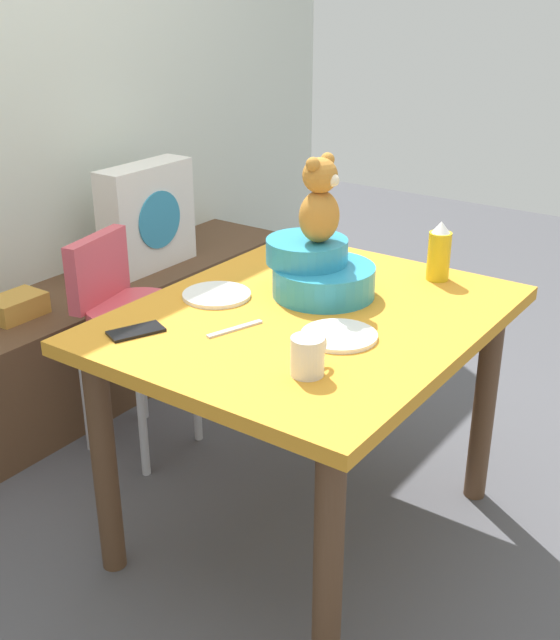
% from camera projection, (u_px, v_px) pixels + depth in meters
% --- Properties ---
extents(ground_plane, '(8.00, 8.00, 0.00)m').
position_uv_depth(ground_plane, '(306.00, 527.00, 2.49)').
color(ground_plane, '#4C4C51').
extents(window_bench, '(2.60, 0.44, 0.46)m').
position_uv_depth(window_bench, '(46.00, 363.00, 3.04)').
color(window_bench, brown).
rests_on(window_bench, ground_plane).
extents(pillow_floral_right, '(0.44, 0.15, 0.44)m').
position_uv_depth(pillow_floral_right, '(147.00, 217.00, 3.28)').
color(pillow_floral_right, white).
rests_on(pillow_floral_right, window_bench).
extents(book_stack, '(0.20, 0.14, 0.08)m').
position_uv_depth(book_stack, '(16.00, 306.00, 2.86)').
color(book_stack, gold).
rests_on(book_stack, window_bench).
extents(dining_table, '(1.12, 0.92, 0.74)m').
position_uv_depth(dining_table, '(309.00, 348.00, 2.24)').
color(dining_table, orange).
rests_on(dining_table, ground_plane).
extents(highchair, '(0.39, 0.50, 0.79)m').
position_uv_depth(highchair, '(132.00, 315.00, 2.74)').
color(highchair, '#D84C59').
rests_on(highchair, ground_plane).
extents(infant_seat_teal, '(0.30, 0.33, 0.16)m').
position_uv_depth(infant_seat_teal, '(318.00, 271.00, 2.30)').
color(infant_seat_teal, teal).
rests_on(infant_seat_teal, dining_table).
extents(teddy_bear, '(0.13, 0.12, 0.25)m').
position_uv_depth(teddy_bear, '(320.00, 202.00, 2.21)').
color(teddy_bear, '#B6762D').
rests_on(teddy_bear, infant_seat_teal).
extents(ketchup_bottle, '(0.07, 0.07, 0.18)m').
position_uv_depth(ketchup_bottle, '(439.00, 252.00, 2.40)').
color(ketchup_bottle, gold).
rests_on(ketchup_bottle, dining_table).
extents(coffee_mug, '(0.12, 0.08, 0.09)m').
position_uv_depth(coffee_mug, '(308.00, 356.00, 1.84)').
color(coffee_mug, silver).
rests_on(coffee_mug, dining_table).
extents(dinner_plate_near, '(0.20, 0.20, 0.01)m').
position_uv_depth(dinner_plate_near, '(339.00, 336.00, 2.04)').
color(dinner_plate_near, white).
rests_on(dinner_plate_near, dining_table).
extents(dinner_plate_far, '(0.20, 0.20, 0.01)m').
position_uv_depth(dinner_plate_far, '(217.00, 295.00, 2.30)').
color(dinner_plate_far, white).
rests_on(dinner_plate_far, dining_table).
extents(cell_phone, '(0.16, 0.12, 0.01)m').
position_uv_depth(cell_phone, '(136.00, 331.00, 2.07)').
color(cell_phone, black).
rests_on(cell_phone, dining_table).
extents(table_fork, '(0.17, 0.07, 0.01)m').
position_uv_depth(table_fork, '(235.00, 329.00, 2.08)').
color(table_fork, silver).
rests_on(table_fork, dining_table).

